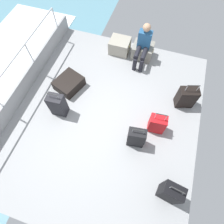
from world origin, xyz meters
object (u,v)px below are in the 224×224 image
at_px(suitcase_3, 170,193).
at_px(cargo_crate_1, 143,51).
at_px(suitcase_0, 136,138).
at_px(suitcase_2, 157,124).
at_px(cargo_crate_0, 120,46).
at_px(passenger_seated, 143,45).
at_px(suitcase_1, 58,105).
at_px(suitcase_4, 186,97).
at_px(suitcase_5, 69,83).

bearing_deg(suitcase_3, cargo_crate_1, 111.07).
height_order(suitcase_0, suitcase_2, suitcase_0).
bearing_deg(suitcase_2, suitcase_0, -127.44).
xyz_separation_m(cargo_crate_0, passenger_seated, (0.67, -0.17, 0.38)).
relative_size(suitcase_1, suitcase_4, 1.01).
bearing_deg(suitcase_1, suitcase_4, 22.24).
bearing_deg(suitcase_1, cargo_crate_1, 58.91).
relative_size(suitcase_1, suitcase_5, 0.97).
xyz_separation_m(suitcase_1, suitcase_3, (2.78, -1.06, 0.02)).
relative_size(cargo_crate_0, suitcase_1, 0.75).
bearing_deg(cargo_crate_0, suitcase_4, -31.51).
bearing_deg(passenger_seated, suitcase_3, -67.86).
relative_size(suitcase_0, suitcase_3, 0.90).
bearing_deg(suitcase_0, cargo_crate_0, 113.79).
relative_size(suitcase_2, suitcase_4, 0.94).
relative_size(cargo_crate_0, suitcase_3, 0.72).
distance_m(cargo_crate_0, suitcase_3, 3.99).
bearing_deg(suitcase_5, suitcase_1, -82.88).
height_order(cargo_crate_0, suitcase_2, suitcase_2).
height_order(suitcase_0, suitcase_4, suitcase_4).
xyz_separation_m(passenger_seated, suitcase_4, (1.35, -1.07, -0.28)).
distance_m(suitcase_2, suitcase_3, 1.42).
distance_m(suitcase_3, suitcase_4, 2.20).
xyz_separation_m(passenger_seated, suitcase_2, (0.83, -1.95, -0.31)).
xyz_separation_m(cargo_crate_0, suitcase_5, (-0.87, -1.63, -0.06)).
distance_m(cargo_crate_0, passenger_seated, 0.79).
bearing_deg(passenger_seated, suitcase_4, -38.37).
xyz_separation_m(suitcase_3, suitcase_4, (0.02, 2.20, -0.05)).
distance_m(cargo_crate_0, suitcase_2, 2.60).
distance_m(cargo_crate_0, suitcase_0, 2.84).
height_order(passenger_seated, suitcase_5, passenger_seated).
relative_size(passenger_seated, suitcase_3, 1.34).
xyz_separation_m(cargo_crate_1, suitcase_1, (-1.45, -2.40, 0.13)).
distance_m(suitcase_0, suitcase_5, 2.24).
distance_m(cargo_crate_1, suitcase_0, 2.65).
bearing_deg(cargo_crate_1, suitcase_5, -133.15).
xyz_separation_m(suitcase_3, suitcase_5, (-2.88, 1.81, -0.21)).
bearing_deg(passenger_seated, suitcase_0, -78.97).
relative_size(passenger_seated, suitcase_5, 1.35).
xyz_separation_m(suitcase_1, suitcase_5, (-0.09, 0.76, -0.19)).
distance_m(passenger_seated, suitcase_3, 3.54).
distance_m(suitcase_2, suitcase_5, 2.43).
bearing_deg(suitcase_4, passenger_seated, 141.63).
distance_m(suitcase_0, suitcase_2, 0.60).
height_order(passenger_seated, suitcase_4, passenger_seated).
bearing_deg(suitcase_3, suitcase_0, 135.32).
bearing_deg(suitcase_5, suitcase_4, 7.67).
height_order(cargo_crate_0, suitcase_5, cargo_crate_0).
relative_size(cargo_crate_1, suitcase_0, 0.81).
bearing_deg(suitcase_1, suitcase_2, 6.63).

